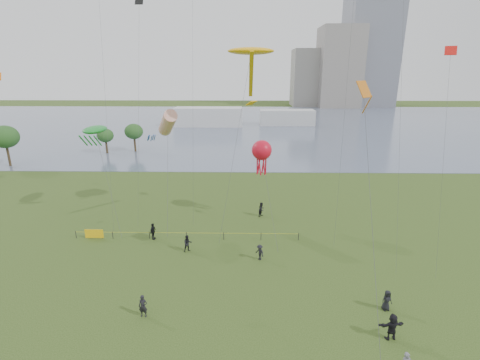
{
  "coord_description": "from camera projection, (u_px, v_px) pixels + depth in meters",
  "views": [
    {
      "loc": [
        0.58,
        -19.6,
        17.29
      ],
      "look_at": [
        0.0,
        10.0,
        8.0
      ],
      "focal_mm": 26.0,
      "sensor_mm": 36.0,
      "label": 1
    }
  ],
  "objects": [
    {
      "name": "pavilion_right",
      "position": [
        287.0,
        117.0,
        116.36
      ],
      "size": [
        18.0,
        7.0,
        5.0
      ],
      "primitive_type": "cube",
      "color": "silver",
      "rests_on": "ground_plane"
    },
    {
      "name": "building_low",
      "position": [
        308.0,
        78.0,
        179.36
      ],
      "size": [
        16.0,
        18.0,
        28.0
      ],
      "primitive_type": "cube",
      "color": "gray",
      "rests_on": "ground_plane"
    },
    {
      "name": "ground_plane",
      "position": [
        237.0,
        334.0,
        23.89
      ],
      "size": [
        400.0,
        400.0,
        0.0
      ],
      "primitive_type": "plane",
      "color": "#263B12"
    },
    {
      "name": "spectator_b",
      "position": [
        260.0,
        252.0,
        33.14
      ],
      "size": [
        1.09,
        1.14,
        1.56
      ],
      "primitive_type": "imported",
      "rotation": [
        0.0,
        0.0,
        -0.87
      ],
      "color": "black",
      "rests_on": "ground_plane"
    },
    {
      "name": "spectator_e",
      "position": [
        392.0,
        327.0,
        23.21
      ],
      "size": [
        1.85,
        0.8,
        1.93
      ],
      "primitive_type": "imported",
      "rotation": [
        0.0,
        0.0,
        3.27
      ],
      "color": "black",
      "rests_on": "ground_plane"
    },
    {
      "name": "kite_stingray",
      "position": [
        251.0,
        52.0,
        35.16
      ],
      "size": [
        5.61,
        9.97,
        19.63
      ],
      "rotation": [
        0.0,
        0.0,
        -0.27
      ],
      "color": "#3F3F42"
    },
    {
      "name": "spectator_c",
      "position": [
        153.0,
        231.0,
        37.16
      ],
      "size": [
        0.68,
        1.15,
        1.84
      ],
      "primitive_type": "imported",
      "rotation": [
        0.0,
        0.0,
        1.35
      ],
      "color": "black",
      "rests_on": "ground_plane"
    },
    {
      "name": "spectator_d",
      "position": [
        387.0,
        300.0,
        26.12
      ],
      "size": [
        0.9,
        0.69,
        1.64
      ],
      "primitive_type": "imported",
      "rotation": [
        0.0,
        0.0,
        0.22
      ],
      "color": "black",
      "rests_on": "ground_plane"
    },
    {
      "name": "spectator_f",
      "position": [
        143.0,
        306.0,
        25.38
      ],
      "size": [
        0.65,
        0.44,
        1.75
      ],
      "primitive_type": "imported",
      "rotation": [
        0.0,
        0.0,
        -0.04
      ],
      "color": "black",
      "rests_on": "ground_plane"
    },
    {
      "name": "kite_delta",
      "position": [
        365.0,
        104.0,
        23.82
      ],
      "size": [
        1.51,
        11.83,
        16.67
      ],
      "rotation": [
        0.0,
        0.0,
        0.05
      ],
      "color": "#3F3F42"
    },
    {
      "name": "kite_creature",
      "position": [
        95.0,
        130.0,
        40.58
      ],
      "size": [
        5.51,
        8.56,
        11.18
      ],
      "rotation": [
        0.0,
        0.0,
        0.27
      ],
      "color": "#3F3F42"
    },
    {
      "name": "pavilion_left",
      "position": [
        209.0,
        117.0,
        113.84
      ],
      "size": [
        22.0,
        8.0,
        6.0
      ],
      "primitive_type": "cube",
      "color": "silver",
      "rests_on": "ground_plane"
    },
    {
      "name": "spectator_g",
      "position": [
        262.0,
        209.0,
        43.09
      ],
      "size": [
        1.06,
        1.11,
        1.81
      ],
      "primitive_type": "imported",
      "rotation": [
        0.0,
        0.0,
        0.97
      ],
      "color": "black",
      "rests_on": "ground_plane"
    },
    {
      "name": "trees",
      "position": [
        65.0,
        135.0,
        70.0
      ],
      "size": [
        24.49,
        17.37,
        7.73
      ],
      "color": "#342717",
      "rests_on": "ground_plane"
    },
    {
      "name": "spectator_a",
      "position": [
        188.0,
        244.0,
        34.62
      ],
      "size": [
        1.05,
        0.95,
        1.75
      ],
      "primitive_type": "imported",
      "rotation": [
        0.0,
        0.0,
        0.43
      ],
      "color": "black",
      "rests_on": "ground_plane"
    },
    {
      "name": "building_mid",
      "position": [
        339.0,
        68.0,
        171.88
      ],
      "size": [
        20.0,
        20.0,
        38.0
      ],
      "primitive_type": "cube",
      "color": "gray",
      "rests_on": "ground_plane"
    },
    {
      "name": "lake",
      "position": [
        245.0,
        124.0,
        119.28
      ],
      "size": [
        400.0,
        120.0,
        0.08
      ],
      "primitive_type": "cube",
      "color": "slate",
      "rests_on": "ground_plane"
    },
    {
      "name": "kite_octopus",
      "position": [
        262.0,
        151.0,
        40.37
      ],
      "size": [
        2.63,
        9.75,
        9.7
      ],
      "rotation": [
        0.0,
        0.0,
        -0.27
      ],
      "color": "#3F3F42"
    },
    {
      "name": "kite_windsock",
      "position": [
        168.0,
        123.0,
        41.98
      ],
      "size": [
        4.15,
        10.29,
        13.14
      ],
      "rotation": [
        0.0,
        0.0,
        0.33
      ],
      "color": "#3F3F42"
    },
    {
      "name": "fence",
      "position": [
        130.0,
        234.0,
        37.36
      ],
      "size": [
        24.07,
        0.07,
        1.05
      ],
      "color": "black",
      "rests_on": "ground_plane"
    }
  ]
}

